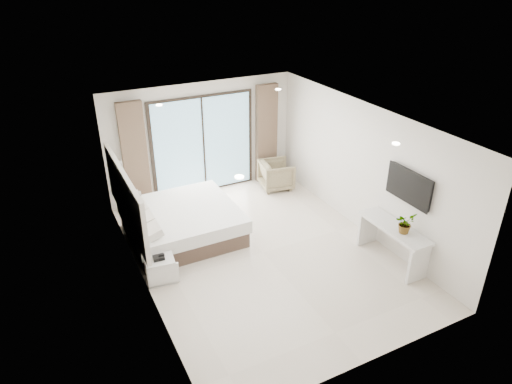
{
  "coord_description": "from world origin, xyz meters",
  "views": [
    {
      "loc": [
        -3.49,
        -6.58,
        5.15
      ],
      "look_at": [
        0.06,
        0.4,
        1.15
      ],
      "focal_mm": 32.0,
      "sensor_mm": 36.0,
      "label": 1
    }
  ],
  "objects_px": {
    "bed": "(181,223)",
    "nightstand": "(161,270)",
    "console_desk": "(393,236)",
    "armchair": "(276,174)"
  },
  "relations": [
    {
      "from": "bed",
      "to": "armchair",
      "type": "height_order",
      "value": "armchair"
    },
    {
      "from": "nightstand",
      "to": "console_desk",
      "type": "bearing_deg",
      "value": -11.32
    },
    {
      "from": "console_desk",
      "to": "armchair",
      "type": "relative_size",
      "value": 1.97
    },
    {
      "from": "armchair",
      "to": "bed",
      "type": "bearing_deg",
      "value": 121.58
    },
    {
      "from": "console_desk",
      "to": "armchair",
      "type": "xyz_separation_m",
      "value": [
        -0.4,
        3.73,
        -0.17
      ]
    },
    {
      "from": "bed",
      "to": "nightstand",
      "type": "relative_size",
      "value": 4.0
    },
    {
      "from": "bed",
      "to": "armchair",
      "type": "distance_m",
      "value": 3.06
    },
    {
      "from": "bed",
      "to": "armchair",
      "type": "bearing_deg",
      "value": 21.09
    },
    {
      "from": "nightstand",
      "to": "armchair",
      "type": "relative_size",
      "value": 0.71
    },
    {
      "from": "bed",
      "to": "console_desk",
      "type": "bearing_deg",
      "value": -39.03
    }
  ]
}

